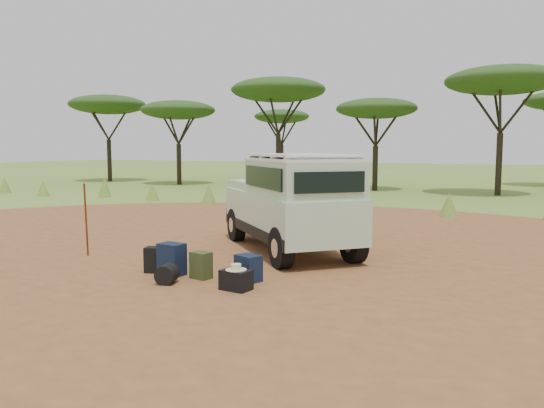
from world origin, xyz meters
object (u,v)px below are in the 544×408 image
at_px(safari_vehicle, 291,205).
at_px(walking_staff, 86,220).
at_px(duffel_navy, 248,268).
at_px(hard_case, 236,280).
at_px(backpack_black, 155,260).
at_px(backpack_olive, 201,265).
at_px(backpack_navy, 172,259).

xyz_separation_m(safari_vehicle, walking_staff, (-3.44, -2.38, -0.24)).
bearing_deg(safari_vehicle, duffel_navy, -36.52).
bearing_deg(safari_vehicle, hard_case, -36.49).
relative_size(safari_vehicle, backpack_black, 9.14).
relative_size(backpack_olive, duffel_navy, 1.03).
height_order(walking_staff, backpack_olive, walking_staff).
height_order(safari_vehicle, backpack_olive, safari_vehicle).
bearing_deg(backpack_navy, backpack_olive, 8.73).
xyz_separation_m(backpack_black, hard_case, (1.88, -0.40, -0.07)).
bearing_deg(duffel_navy, backpack_black, -154.80).
bearing_deg(hard_case, walking_staff, 174.69).
height_order(walking_staff, backpack_navy, walking_staff).
distance_m(backpack_black, hard_case, 1.93).
xyz_separation_m(backpack_black, backpack_navy, (0.40, -0.05, 0.05)).
height_order(backpack_navy, backpack_olive, backpack_navy).
bearing_deg(walking_staff, backpack_navy, -52.95).
bearing_deg(backpack_navy, backpack_black, -179.61).
bearing_deg(backpack_navy, walking_staff, 176.16).
bearing_deg(walking_staff, backpack_black, -53.77).
relative_size(backpack_black, duffel_navy, 1.03).
xyz_separation_m(backpack_black, duffel_navy, (1.80, 0.15, -0.01)).
bearing_deg(duffel_navy, backpack_olive, -147.06).
height_order(backpack_black, backpack_navy, backpack_navy).
bearing_deg(duffel_navy, backpack_navy, -151.57).
xyz_separation_m(safari_vehicle, backpack_navy, (-1.01, -2.84, -0.73)).
relative_size(backpack_navy, duffel_navy, 1.27).
bearing_deg(backpack_black, walking_staff, 151.78).
xyz_separation_m(backpack_olive, hard_case, (0.89, -0.37, -0.07)).
bearing_deg(duffel_navy, hard_case, -61.23).
bearing_deg(hard_case, backpack_navy, 173.01).
height_order(safari_vehicle, backpack_navy, safari_vehicle).
xyz_separation_m(safari_vehicle, duffel_navy, (0.39, -2.64, -0.79)).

